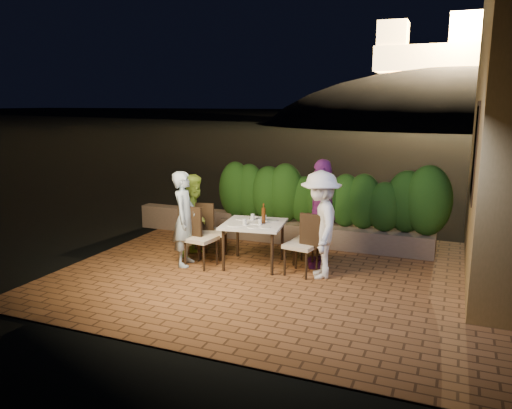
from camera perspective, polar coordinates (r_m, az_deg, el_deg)
The scene contains 31 objects.
ground at distance 7.91m, azimuth 1.85°, elevation -8.93°, with size 400.00×400.00×0.00m, color black.
terrace_floor at distance 8.37m, azimuth 3.05°, elevation -8.17°, with size 7.00×6.00×0.15m, color brown.
window_pane at distance 8.49m, azimuth 23.95°, elevation 5.52°, with size 0.08×1.00×1.40m, color black.
window_frame at distance 8.49m, azimuth 23.88°, elevation 5.53°, with size 0.06×1.15×1.55m, color black.
planter at distance 9.88m, azimuth 7.59°, elevation -3.48°, with size 4.20×0.55×0.40m, color brown.
hedge at distance 9.71m, azimuth 7.71°, elevation 0.80°, with size 4.00×0.70×1.10m, color #1A3F11, non-canonical shape.
parapet at distance 10.98m, azimuth -7.73°, elevation -1.69°, with size 2.20×0.30×0.50m, color brown.
hill at distance 67.29m, azimuth 21.61°, elevation 5.02°, with size 52.00×40.00×22.00m, color black.
fortress at distance 67.40m, azimuth 22.57°, elevation 17.35°, with size 26.00×8.00×8.00m, color #FFCC7A, non-canonical shape.
dining_table at distance 8.54m, azimuth -0.25°, elevation -4.57°, with size 1.00×1.00×0.75m, color white, non-canonical shape.
plate_nw at distance 8.28m, azimuth -2.50°, elevation -2.35°, with size 0.24×0.24×0.01m, color white.
plate_sw at distance 8.73m, azimuth -1.55°, elevation -1.63°, with size 0.24×0.24×0.01m, color white.
plate_ne at distance 8.15m, azimuth 1.03°, elevation -2.58°, with size 0.20×0.20×0.01m, color white.
plate_se at distance 8.61m, azimuth 1.77°, elevation -1.81°, with size 0.23×0.23×0.01m, color white.
plate_centre at distance 8.43m, azimuth -0.10°, elevation -2.10°, with size 0.24×0.24×0.01m, color white.
plate_front at distance 8.16m, azimuth -0.32°, elevation -2.56°, with size 0.21×0.21×0.01m, color white.
glass_nw at distance 8.29m, azimuth -1.32°, elevation -1.99°, with size 0.06×0.06×0.11m, color silver.
glass_sw at distance 8.63m, azimuth -0.38°, elevation -1.44°, with size 0.06×0.06×0.11m, color silver.
glass_ne at distance 8.30m, azimuth 0.47°, elevation -2.00°, with size 0.06×0.06×0.10m, color silver.
glass_se at distance 8.57m, azimuth 1.00°, elevation -1.55°, with size 0.06×0.06×0.11m, color silver.
beer_bottle at distance 8.39m, azimuth 0.87°, elevation -1.02°, with size 0.07×0.07×0.34m, color #4C250C, non-canonical shape.
bowl at distance 8.72m, azimuth -0.28°, elevation -1.54°, with size 0.16×0.16×0.04m, color white.
chair_left_front at distance 8.52m, azimuth -6.34°, elevation -3.74°, with size 0.47×0.47×1.02m, color black, non-canonical shape.
chair_left_back at distance 8.99m, azimuth -4.94°, elevation -2.98°, with size 0.46×0.46×0.99m, color black, non-canonical shape.
chair_right_front at distance 8.11m, azimuth 5.19°, elevation -4.49°, with size 0.47×0.47×1.02m, color black, non-canonical shape.
chair_right_back at distance 8.62m, azimuth 5.87°, elevation -3.91°, with size 0.42×0.42×0.91m, color black, non-canonical shape.
diner_blue at distance 8.56m, azimuth -8.16°, elevation -1.61°, with size 0.59×0.39×1.63m, color #A3BFD1.
diner_green at distance 9.09m, azimuth -6.95°, elevation -1.23°, with size 0.73×0.57×1.50m, color #A6D241.
diner_white at distance 7.95m, azimuth 7.37°, elevation -2.30°, with size 1.11×0.64×1.71m, color white.
diner_purple at distance 8.46m, azimuth 7.55°, elevation -1.00°, with size 1.08×0.45×1.84m, color #712571.
parapet_lamp at distance 10.84m, azimuth -7.14°, elevation -0.11°, with size 0.10×0.10×0.14m, color orange.
Camera 1 is at (2.55, -6.95, 2.75)m, focal length 35.00 mm.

